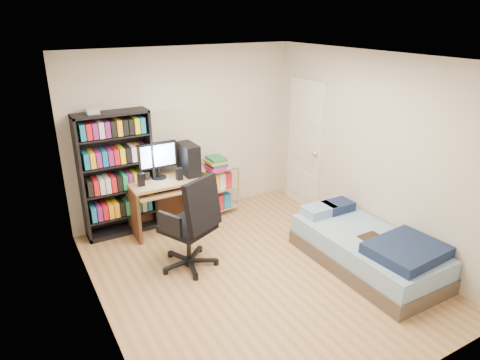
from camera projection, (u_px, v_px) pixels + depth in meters
room at (257, 176)px, 4.68m from camera, size 3.58×4.08×2.58m
media_shelf at (117, 173)px, 5.79m from camera, size 0.97×0.32×1.80m
computer_desk at (171, 182)px, 6.04m from camera, size 1.01×0.59×1.27m
office_chair at (192, 239)px, 5.14m from camera, size 0.94×0.94×1.19m
wire_cart at (217, 177)px, 6.48m from camera, size 0.62×0.48×0.92m
bed at (368, 250)px, 5.19m from camera, size 0.94×1.89×0.54m
door at (305, 145)px, 6.66m from camera, size 0.12×0.80×2.00m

